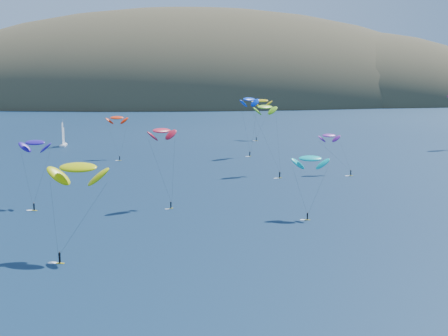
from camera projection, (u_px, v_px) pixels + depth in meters
name	position (u px, v px, depth m)	size (l,w,h in m)	color
island	(213.00, 112.00, 635.24)	(730.00, 300.00, 210.00)	#3D3526
sailboat	(63.00, 144.00, 269.11)	(9.29, 8.10, 11.78)	white
kitesurfer_1	(117.00, 118.00, 232.83)	(8.32, 10.59, 17.28)	gold
kitesurfer_2	(78.00, 168.00, 111.58)	(11.64, 10.18, 18.86)	gold
kitesurfer_3	(265.00, 107.00, 198.99)	(9.28, 15.38, 23.51)	gold
kitesurfer_4	(249.00, 99.00, 237.58)	(10.04, 9.16, 24.28)	gold
kitesurfer_5	(310.00, 159.00, 141.09)	(8.64, 7.35, 15.46)	gold
kitesurfer_6	(329.00, 136.00, 198.95)	(9.93, 8.39, 14.11)	gold
kitesurfer_9	(162.00, 131.00, 151.73)	(8.51, 9.11, 20.57)	gold
kitesurfer_10	(35.00, 143.00, 153.35)	(8.82, 11.79, 17.56)	gold
kitesurfer_11	(262.00, 101.00, 294.71)	(10.14, 12.30, 20.72)	gold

